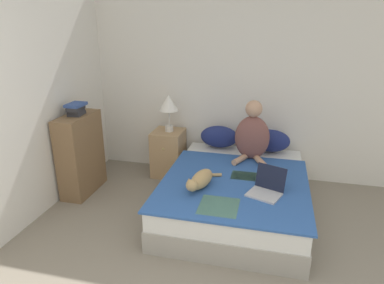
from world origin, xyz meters
The scene contains 12 objects.
wall_back centered at (0.00, 3.23, 1.27)m, with size 5.11×0.05×2.55m.
wall_side centered at (-2.08, 1.60, 1.27)m, with size 0.05×4.21×2.55m.
bed centered at (0.02, 2.18, 0.22)m, with size 1.52×1.96×0.44m.
pillow_near centered at (-0.31, 3.01, 0.58)m, with size 0.49×0.26×0.29m.
pillow_far centered at (0.35, 3.01, 0.58)m, with size 0.49×0.26×0.29m.
person_sitting centered at (0.14, 2.70, 0.74)m, with size 0.41×0.40×0.72m.
cat_tabby centered at (-0.30, 1.81, 0.53)m, with size 0.29×0.57×0.18m.
laptop_open centered at (0.35, 1.83, 0.49)m, with size 0.39×0.39×0.26m.
nightstand centered at (-1.00, 2.94, 0.31)m, with size 0.40×0.45×0.63m.
table_lamp centered at (-0.98, 2.95, 0.99)m, with size 0.25×0.25×0.49m.
bookshelf centered at (-1.89, 2.21, 0.49)m, with size 0.28×0.66×0.99m.
book_stack_top centered at (-1.88, 2.21, 1.07)m, with size 0.18×0.25×0.14m.
Camera 1 is at (0.35, -1.23, 2.05)m, focal length 32.00 mm.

